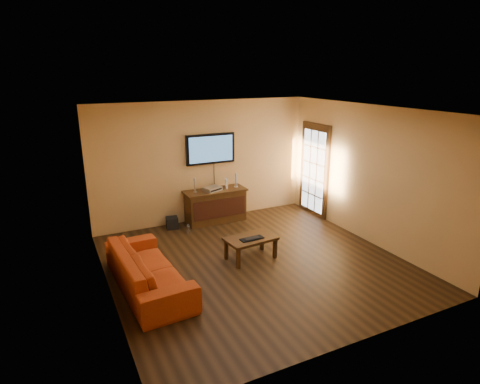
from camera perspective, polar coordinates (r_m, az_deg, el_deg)
ground_plane at (r=7.32m, az=2.23°, el=-10.01°), size 5.00×5.00×0.00m
room_walls at (r=7.26m, az=0.04°, el=3.99°), size 5.00×5.00×5.00m
french_door at (r=9.56m, az=10.50°, el=2.96°), size 0.07×1.02×2.22m
media_console at (r=9.09m, az=-3.50°, el=-1.95°), size 1.40×0.54×0.74m
television at (r=8.97m, az=-4.21°, el=6.14°), size 1.14×0.08×0.67m
coffee_table at (r=7.32m, az=1.52°, el=-6.91°), size 0.95×0.63×0.42m
sofa at (r=6.52m, az=-13.00°, el=-9.79°), size 0.77×2.24×0.86m
speaker_left at (r=8.81m, az=-6.43°, el=0.90°), size 0.09×0.09×0.33m
speaker_right at (r=9.15m, az=-0.57°, el=1.62°), size 0.09×0.09×0.33m
av_receiver at (r=8.93m, az=-3.97°, el=0.47°), size 0.45×0.38×0.09m
game_console at (r=9.08m, az=-1.95°, el=1.22°), size 0.09×0.17×0.22m
subwoofer at (r=8.89m, az=-9.63°, el=-4.33°), size 0.29×0.29×0.25m
bottle at (r=8.59m, az=-7.36°, el=-5.21°), size 0.07×0.07×0.20m
keyboard at (r=7.22m, az=1.71°, el=-6.64°), size 0.44×0.18×0.03m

